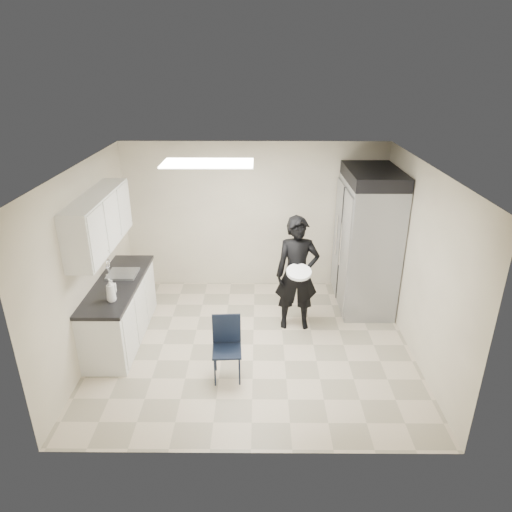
{
  "coord_description": "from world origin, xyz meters",
  "views": [
    {
      "loc": [
        0.08,
        -5.6,
        3.82
      ],
      "look_at": [
        0.04,
        0.2,
        1.32
      ],
      "focal_mm": 32.0,
      "sensor_mm": 36.0,
      "label": 1
    }
  ],
  "objects_px": {
    "lower_counter": "(121,312)",
    "man_tuxedo": "(297,274)",
    "commercial_fridge": "(367,246)",
    "folding_chair": "(227,351)"
  },
  "relations": [
    {
      "from": "commercial_fridge",
      "to": "lower_counter",
      "type": "bearing_deg",
      "value": -164.12
    },
    {
      "from": "commercial_fridge",
      "to": "folding_chair",
      "type": "height_order",
      "value": "commercial_fridge"
    },
    {
      "from": "man_tuxedo",
      "to": "folding_chair",
      "type": "bearing_deg",
      "value": -127.98
    },
    {
      "from": "lower_counter",
      "to": "man_tuxedo",
      "type": "distance_m",
      "value": 2.66
    },
    {
      "from": "commercial_fridge",
      "to": "man_tuxedo",
      "type": "bearing_deg",
      "value": -147.89
    },
    {
      "from": "folding_chair",
      "to": "man_tuxedo",
      "type": "height_order",
      "value": "man_tuxedo"
    },
    {
      "from": "commercial_fridge",
      "to": "man_tuxedo",
      "type": "distance_m",
      "value": 1.4
    },
    {
      "from": "commercial_fridge",
      "to": "folding_chair",
      "type": "xyz_separation_m",
      "value": [
        -2.16,
        -2.02,
        -0.64
      ]
    },
    {
      "from": "lower_counter",
      "to": "folding_chair",
      "type": "distance_m",
      "value": 1.88
    },
    {
      "from": "folding_chair",
      "to": "lower_counter",
      "type": "bearing_deg",
      "value": 146.23
    }
  ]
}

